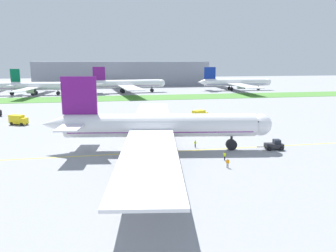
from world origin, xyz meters
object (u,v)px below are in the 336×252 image
object	(u,v)px
airliner_foreground	(157,126)
parked_airliner_far_outer	(234,82)
ground_crew_wingwalker_starboard	(225,155)
service_truck_baggage_loader	(200,114)
parked_airliner_far_centre	(37,86)
ground_crew_wingwalker_port	(195,143)
service_truck_fuel_bowser	(18,120)
pushback_tug	(274,145)
ground_crew_marshaller_front	(228,162)
parked_airliner_far_right	(126,84)

from	to	relation	value
airliner_foreground	parked_airliner_far_outer	xyz separation A→B (m)	(70.16, 131.23, -0.39)
ground_crew_wingwalker_starboard	parked_airliner_far_outer	bearing A→B (deg)	67.48
service_truck_baggage_loader	parked_airliner_far_centre	distance (m)	111.62
ground_crew_wingwalker_port	service_truck_fuel_bowser	size ratio (longest dim) A/B	0.28
ground_crew_wingwalker_starboard	parked_airliner_far_outer	size ratio (longest dim) A/B	0.02
service_truck_baggage_loader	service_truck_fuel_bowser	distance (m)	56.96
pushback_tug	parked_airliner_far_centre	size ratio (longest dim) A/B	0.10
service_truck_fuel_bowser	parked_airliner_far_outer	world-z (taller)	parked_airliner_far_outer
ground_crew_wingwalker_port	parked_airliner_far_centre	size ratio (longest dim) A/B	0.03
ground_crew_marshaller_front	parked_airliner_far_right	size ratio (longest dim) A/B	0.02
ground_crew_wingwalker_port	parked_airliner_far_right	size ratio (longest dim) A/B	0.02
airliner_foreground	service_truck_fuel_bowser	bearing A→B (deg)	135.99
pushback_tug	ground_crew_wingwalker_starboard	distance (m)	14.58
pushback_tug	ground_crew_marshaller_front	world-z (taller)	pushback_tug
ground_crew_wingwalker_port	service_truck_baggage_loader	distance (m)	36.45
ground_crew_wingwalker_starboard	service_truck_fuel_bowser	bearing A→B (deg)	137.28
pushback_tug	ground_crew_wingwalker_starboard	size ratio (longest dim) A/B	3.49
pushback_tug	service_truck_fuel_bowser	world-z (taller)	service_truck_fuel_bowser
ground_crew_wingwalker_port	parked_airliner_far_outer	bearing A→B (deg)	64.76
pushback_tug	service_truck_fuel_bowser	distance (m)	74.21
parked_airliner_far_right	ground_crew_wingwalker_port	bearing A→B (deg)	-86.44
ground_crew_wingwalker_starboard	service_truck_baggage_loader	world-z (taller)	service_truck_baggage_loader
service_truck_baggage_loader	service_truck_fuel_bowser	world-z (taller)	service_truck_fuel_bowser
airliner_foreground	pushback_tug	size ratio (longest dim) A/B	13.59
parked_airliner_far_outer	parked_airliner_far_centre	bearing A→B (deg)	-176.37
pushback_tug	service_truck_baggage_loader	world-z (taller)	service_truck_baggage_loader
parked_airliner_far_centre	parked_airliner_far_outer	distance (m)	119.11
ground_crew_wingwalker_port	service_truck_baggage_loader	xyz separation A→B (m)	(11.03, 34.74, 0.57)
airliner_foreground	ground_crew_wingwalker_port	size ratio (longest dim) A/B	47.96
ground_crew_wingwalker_starboard	parked_airliner_far_right	xyz separation A→B (m)	(-11.09, 137.19, 4.23)
ground_crew_marshaller_front	parked_airliner_far_right	bearing A→B (deg)	94.06
pushback_tug	parked_airliner_far_outer	size ratio (longest dim) A/B	0.07
ground_crew_wingwalker_port	service_truck_fuel_bowser	distance (m)	57.83
airliner_foreground	ground_crew_marshaller_front	world-z (taller)	airliner_foreground
airliner_foreground	ground_crew_wingwalker_starboard	size ratio (longest dim) A/B	47.39
ground_crew_marshaller_front	ground_crew_wingwalker_starboard	xyz separation A→B (m)	(1.06, 4.36, -0.05)
airliner_foreground	ground_crew_wingwalker_starboard	xyz separation A→B (m)	(11.87, -9.38, -4.43)
parked_airliner_far_centre	ground_crew_wingwalker_port	bearing A→B (deg)	-64.96
airliner_foreground	pushback_tug	xyz separation A→B (m)	(25.37, -3.86, -4.43)
parked_airliner_far_centre	parked_airliner_far_right	size ratio (longest dim) A/B	0.74
service_truck_baggage_loader	ground_crew_wingwalker_starboard	bearing A→B (deg)	-99.90
parked_airliner_far_right	parked_airliner_far_outer	world-z (taller)	parked_airliner_far_right
airliner_foreground	pushback_tug	bearing A→B (deg)	-8.65
ground_crew_marshaller_front	parked_airliner_far_right	distance (m)	141.97
parked_airliner_far_centre	airliner_foreground	bearing A→B (deg)	-68.50
service_truck_baggage_loader	parked_airliner_far_centre	size ratio (longest dim) A/B	0.11
service_truck_baggage_loader	service_truck_fuel_bowser	bearing A→B (deg)	179.59
pushback_tug	service_truck_baggage_loader	bearing A→B (deg)	98.16
pushback_tug	ground_crew_marshaller_front	xyz separation A→B (m)	(-14.56, -9.88, 0.04)
service_truck_fuel_bowser	parked_airliner_far_centre	xyz separation A→B (m)	(-11.48, 87.71, 3.30)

